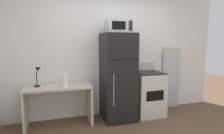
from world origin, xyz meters
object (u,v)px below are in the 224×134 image
at_px(desk_lamp, 38,74).
at_px(microwave, 118,26).
at_px(oven_range, 148,93).
at_px(refrigerator, 118,77).
at_px(paper_towel_roll, 65,80).
at_px(leaning_mirror, 171,78).
at_px(desk, 59,98).

height_order(desk_lamp, microwave, microwave).
bearing_deg(desk_lamp, oven_range, -1.83).
bearing_deg(refrigerator, desk_lamp, 176.43).
height_order(desk_lamp, oven_range, desk_lamp).
relative_size(desk_lamp, paper_towel_roll, 1.47).
distance_m(paper_towel_roll, microwave, 1.41).
bearing_deg(desk_lamp, microwave, -4.39).
relative_size(paper_towel_roll, leaning_mirror, 0.17).
bearing_deg(microwave, oven_range, 3.74).
bearing_deg(oven_range, paper_towel_roll, -178.02).
xyz_separation_m(desk, oven_range, (1.83, -0.03, -0.06)).
relative_size(desk_lamp, microwave, 0.77).
xyz_separation_m(microwave, leaning_mirror, (1.42, 0.30, -1.15)).
height_order(desk, refrigerator, refrigerator).
xyz_separation_m(microwave, oven_range, (0.68, 0.04, -1.38)).
bearing_deg(desk_lamp, leaning_mirror, 3.66).
distance_m(desk_lamp, oven_range, 2.24).
bearing_deg(refrigerator, oven_range, 1.97).
xyz_separation_m(refrigerator, leaning_mirror, (1.42, 0.28, -0.16)).
distance_m(paper_towel_roll, refrigerator, 1.02).
relative_size(oven_range, leaning_mirror, 0.79).
relative_size(desk, microwave, 2.62).
distance_m(desk, microwave, 1.75).
xyz_separation_m(paper_towel_roll, leaning_mirror, (2.43, 0.31, -0.17)).
xyz_separation_m(desk_lamp, paper_towel_roll, (0.47, -0.13, -0.12)).
bearing_deg(desk, leaning_mirror, 4.98).
relative_size(desk, oven_range, 1.09).
relative_size(desk, paper_towel_roll, 5.01).
bearing_deg(microwave, paper_towel_roll, -179.21).
bearing_deg(paper_towel_roll, desk_lamp, 164.72).
height_order(desk, leaning_mirror, leaning_mirror).
height_order(oven_range, leaning_mirror, leaning_mirror).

